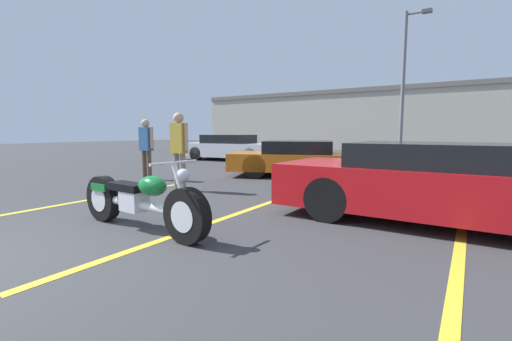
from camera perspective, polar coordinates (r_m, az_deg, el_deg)
parking_stripe_foreground at (r=7.38m, az=-26.63°, el=-4.50°), size 0.12×5.19×0.01m
parking_stripe_middle at (r=5.04m, az=-7.84°, el=-8.74°), size 0.12×5.19×0.01m
parking_stripe_back at (r=3.93m, az=30.55°, el=-14.00°), size 0.12×5.19×0.01m
far_building at (r=26.83m, az=23.47°, el=8.10°), size 32.00×4.20×4.40m
light_pole at (r=18.67m, az=23.59°, el=13.87°), size 1.21×0.28×7.04m
motorcycle at (r=4.83m, az=-18.78°, el=-4.86°), size 2.48×0.70×0.97m
show_car_hood_open at (r=5.52m, az=28.98°, el=-1.92°), size 4.67×1.77×2.16m
parked_car_left_row at (r=16.05m, az=-4.09°, el=3.78°), size 4.78×2.28×1.18m
parked_car_mid_row at (r=10.27m, az=7.85°, el=1.95°), size 4.69×3.22×1.06m
spectator_near_motorcycle at (r=9.91m, az=-17.84°, el=4.23°), size 0.52×0.22×1.66m
spectator_by_show_car at (r=7.83m, az=-12.70°, el=4.26°), size 0.52×0.23×1.74m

